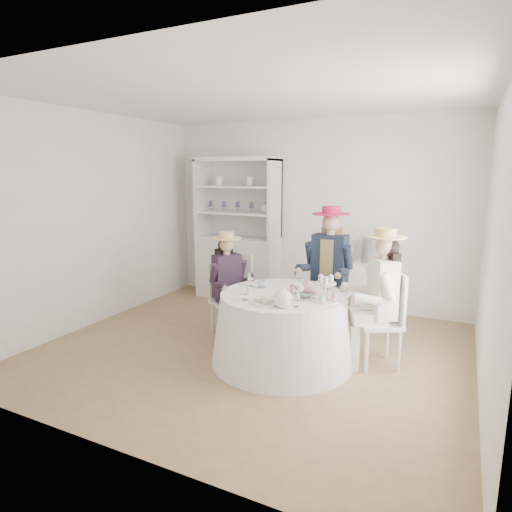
% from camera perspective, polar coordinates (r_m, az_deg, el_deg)
% --- Properties ---
extents(ground, '(4.50, 4.50, 0.00)m').
position_cam_1_polar(ground, '(4.89, -0.53, -12.38)').
color(ground, olive).
rests_on(ground, ground).
extents(ceiling, '(4.50, 4.50, 0.00)m').
position_cam_1_polar(ceiling, '(4.55, -0.59, 20.63)').
color(ceiling, white).
rests_on(ceiling, wall_back).
extents(wall_back, '(4.50, 0.00, 4.50)m').
position_cam_1_polar(wall_back, '(6.36, 7.55, 5.60)').
color(wall_back, silver).
rests_on(wall_back, ground).
extents(wall_front, '(4.50, 0.00, 4.50)m').
position_cam_1_polar(wall_front, '(2.90, -18.50, -1.31)').
color(wall_front, silver).
rests_on(wall_front, ground).
extents(wall_left, '(0.00, 4.50, 4.50)m').
position_cam_1_polar(wall_left, '(5.88, -20.65, 4.55)').
color(wall_left, silver).
rests_on(wall_left, ground).
extents(wall_right, '(0.00, 4.50, 4.50)m').
position_cam_1_polar(wall_right, '(4.06, 29.15, 1.25)').
color(wall_right, silver).
rests_on(wall_right, ground).
extents(tea_table, '(1.47, 1.47, 0.73)m').
position_cam_1_polar(tea_table, '(4.49, 3.55, -9.56)').
color(tea_table, white).
rests_on(tea_table, ground).
extents(hutch, '(1.34, 0.63, 2.18)m').
position_cam_1_polar(hutch, '(6.67, -2.34, 0.93)').
color(hutch, silver).
rests_on(hutch, ground).
extents(side_table, '(0.51, 0.51, 0.75)m').
position_cam_1_polar(side_table, '(6.06, 15.22, -4.33)').
color(side_table, silver).
rests_on(side_table, ground).
extents(hatbox, '(0.42, 0.42, 0.32)m').
position_cam_1_polar(hatbox, '(5.95, 15.47, 0.66)').
color(hatbox, black).
rests_on(hatbox, side_table).
extents(guest_left, '(0.54, 0.50, 1.26)m').
position_cam_1_polar(guest_left, '(5.10, -3.78, -2.94)').
color(guest_left, silver).
rests_on(guest_left, ground).
extents(guest_mid, '(0.57, 0.59, 1.56)m').
position_cam_1_polar(guest_mid, '(5.15, 9.70, -1.01)').
color(guest_mid, silver).
rests_on(guest_mid, ground).
extents(guest_right, '(0.60, 0.55, 1.42)m').
position_cam_1_polar(guest_right, '(4.42, 16.22, -4.41)').
color(guest_right, silver).
rests_on(guest_right, ground).
extents(spare_chair, '(0.45, 0.45, 0.94)m').
position_cam_1_polar(spare_chair, '(5.63, -1.39, -3.79)').
color(spare_chair, silver).
rests_on(spare_chair, ground).
extents(teacup_a, '(0.12, 0.12, 0.07)m').
position_cam_1_polar(teacup_a, '(4.58, 0.79, -3.82)').
color(teacup_a, white).
rests_on(teacup_a, tea_table).
extents(teacup_b, '(0.09, 0.09, 0.07)m').
position_cam_1_polar(teacup_b, '(4.59, 5.85, -3.87)').
color(teacup_b, white).
rests_on(teacup_b, tea_table).
extents(teacup_c, '(0.11, 0.11, 0.07)m').
position_cam_1_polar(teacup_c, '(4.36, 6.99, -4.66)').
color(teacup_c, white).
rests_on(teacup_c, tea_table).
extents(flower_bowl, '(0.24, 0.24, 0.05)m').
position_cam_1_polar(flower_bowl, '(4.29, 6.51, -5.07)').
color(flower_bowl, white).
rests_on(flower_bowl, tea_table).
extents(flower_arrangement, '(0.20, 0.20, 0.07)m').
position_cam_1_polar(flower_arrangement, '(4.23, 6.15, -4.30)').
color(flower_arrangement, '#CC6678').
rests_on(flower_arrangement, tea_table).
extents(table_teapot, '(0.25, 0.17, 0.18)m').
position_cam_1_polar(table_teapot, '(3.93, 3.68, -5.73)').
color(table_teapot, white).
rests_on(table_teapot, tea_table).
extents(sandwich_plate, '(0.28, 0.28, 0.06)m').
position_cam_1_polar(sandwich_plate, '(4.05, 1.22, -6.10)').
color(sandwich_plate, white).
rests_on(sandwich_plate, tea_table).
extents(cupcake_stand, '(0.27, 0.27, 0.25)m').
position_cam_1_polar(cupcake_stand, '(4.15, 9.23, -4.74)').
color(cupcake_stand, white).
rests_on(cupcake_stand, tea_table).
extents(stemware_set, '(0.92, 0.89, 0.15)m').
position_cam_1_polar(stemware_set, '(4.36, 3.62, -4.09)').
color(stemware_set, white).
rests_on(stemware_set, tea_table).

